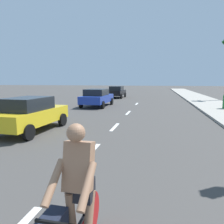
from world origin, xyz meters
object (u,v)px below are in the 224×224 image
Objects in this scene: parked_car_blue at (97,97)px; parked_car_yellow at (30,113)px; cyclist at (72,205)px; parked_car_black at (117,92)px.

parked_car_yellow is at bearing -90.66° from parked_car_blue.
cyclist is 16.50m from parked_car_blue.
cyclist reaches higher than parked_car_blue.
cyclist reaches higher than parked_car_yellow.
parked_car_yellow and parked_car_black have the same top height.
parked_car_blue is at bearing -74.36° from cyclist.
parked_car_black is at bearing 91.76° from parked_car_blue.
cyclist is 0.42× the size of parked_car_black.
cyclist is 7.76m from parked_car_yellow.
parked_car_yellow is at bearing -52.66° from cyclist.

